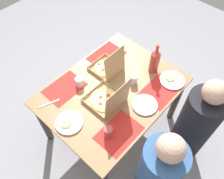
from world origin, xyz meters
TOP-DOWN VIEW (x-y plane):
  - ground_plane at (0.00, 0.00)m, footprint 6.00×6.00m
  - dining_table at (0.00, 0.00)m, footprint 1.27×0.97m
  - placemat_near_left at (-0.29, -0.34)m, footprint 0.36×0.26m
  - placemat_near_right at (0.29, -0.34)m, footprint 0.36×0.26m
  - placemat_far_left at (-0.29, 0.34)m, footprint 0.36×0.26m
  - placemat_far_right at (0.29, 0.34)m, footprint 0.36×0.26m
  - pizza_box_corner_left at (0.14, 0.06)m, footprint 0.29×0.32m
  - pizza_box_center at (-0.15, -0.19)m, footprint 0.26×0.26m
  - plate_far_right at (-0.46, 0.35)m, footprint 0.24×0.24m
  - plate_far_left at (0.50, -0.03)m, footprint 0.23×0.23m
  - plate_near_right at (-0.07, 0.33)m, footprint 0.22×0.22m
  - soda_bottle at (-0.44, 0.14)m, footprint 0.09×0.09m
  - cup_clear_left at (0.16, -0.26)m, footprint 0.07×0.07m
  - cup_spare at (-0.20, 0.09)m, footprint 0.07×0.07m
  - cup_red at (0.35, 0.28)m, footprint 0.07×0.07m
  - fork_by_near_right at (-0.39, -0.04)m, footprint 0.18×0.09m
  - fork_by_near_left at (0.49, -0.31)m, footprint 0.18×0.08m
  - diner_left_seat at (-0.29, 0.75)m, footprint 0.32×0.32m
  - diner_right_seat at (0.29, 0.75)m, footprint 0.32×0.32m

SIDE VIEW (x-z plane):
  - ground_plane at x=0.00m, z-range 0.00..0.00m
  - diner_left_seat at x=-0.29m, z-range -0.06..1.13m
  - diner_right_seat at x=0.29m, z-range -0.06..1.13m
  - dining_table at x=0.00m, z-range 0.25..0.99m
  - placemat_near_left at x=-0.29m, z-range 0.73..0.74m
  - placemat_near_right at x=0.29m, z-range 0.73..0.74m
  - placemat_far_left at x=-0.29m, z-range 0.73..0.74m
  - placemat_far_right at x=0.29m, z-range 0.73..0.74m
  - fork_by_near_right at x=-0.39m, z-range 0.73..0.74m
  - fork_by_near_left at x=0.49m, z-range 0.73..0.74m
  - plate_near_right at x=-0.07m, z-range 0.73..0.75m
  - plate_far_right at x=-0.46m, z-range 0.73..0.76m
  - plate_far_left at x=0.50m, z-range 0.73..0.76m
  - cup_clear_left at x=0.16m, z-range 0.73..0.83m
  - cup_spare at x=-0.20m, z-range 0.73..0.83m
  - pizza_box_center at x=-0.15m, z-range 0.63..0.93m
  - pizza_box_corner_left at x=0.14m, z-range 0.62..0.95m
  - cup_red at x=0.35m, z-range 0.73..0.84m
  - soda_bottle at x=-0.44m, z-range 0.71..1.03m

